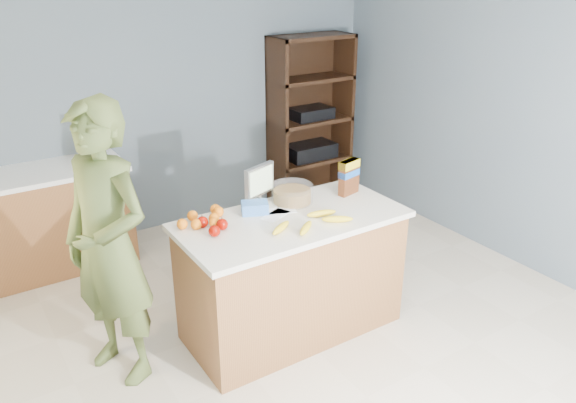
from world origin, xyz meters
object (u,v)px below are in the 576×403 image
shelving_unit (308,122)px  tv (260,182)px  cereal_box (349,174)px  counter_peninsula (292,279)px  person (109,246)px

shelving_unit → tv: shelving_unit is taller
shelving_unit → tv: 2.35m
cereal_box → counter_peninsula: bearing=-167.8°
shelving_unit → tv: (-1.60, -1.71, 0.19)m
shelving_unit → person: person is taller
counter_peninsula → tv: size_ratio=5.53×
counter_peninsula → person: size_ratio=0.86×
person → tv: 1.13m
counter_peninsula → shelving_unit: size_ratio=0.87×
counter_peninsula → shelving_unit: bearing=52.9°
tv → cereal_box: size_ratio=1.07×
counter_peninsula → cereal_box: cereal_box is taller
shelving_unit → person: (-2.72, -1.81, 0.05)m
tv → cereal_box: (0.64, -0.21, -0.01)m
shelving_unit → tv: size_ratio=6.38×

